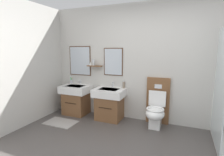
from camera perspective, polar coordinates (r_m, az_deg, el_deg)
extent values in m
cube|color=beige|center=(3.93, 11.99, 4.60)|extent=(4.85, 0.12, 2.57)
cube|color=#4C301E|center=(4.52, -10.28, 5.47)|extent=(0.60, 0.02, 0.72)
cube|color=silver|center=(4.51, -10.35, 5.47)|extent=(0.56, 0.01, 0.68)
cube|color=#4C301E|center=(4.10, 0.41, 5.24)|extent=(0.47, 0.02, 0.64)
cube|color=silver|center=(4.09, 0.36, 5.23)|extent=(0.43, 0.01, 0.60)
cube|color=brown|center=(4.23, -5.64, 3.91)|extent=(0.36, 0.14, 0.02)
cone|color=white|center=(4.29, -6.93, 4.68)|extent=(0.07, 0.07, 0.08)
cylinder|color=silver|center=(4.23, -6.01, 5.05)|extent=(0.06, 0.06, 0.14)
cube|color=#9E9993|center=(4.15, -16.23, -13.62)|extent=(0.68, 0.44, 0.01)
cube|color=brown|center=(4.52, -11.44, -7.93)|extent=(0.56, 0.48, 0.54)
cube|color=#342214|center=(4.31, -13.30, -7.96)|extent=(0.31, 0.01, 0.02)
cube|color=white|center=(4.43, -11.58, -3.53)|extent=(0.68, 0.54, 0.17)
cube|color=silver|center=(4.39, -11.83, -2.69)|extent=(0.42, 0.30, 0.03)
cylinder|color=silver|center=(4.58, -10.11, -1.24)|extent=(0.03, 0.03, 0.11)
cylinder|color=silver|center=(4.53, -10.50, -0.76)|extent=(0.02, 0.11, 0.02)
cube|color=brown|center=(4.11, -0.80, -9.53)|extent=(0.56, 0.48, 0.54)
cube|color=#342214|center=(3.87, -2.27, -9.71)|extent=(0.31, 0.01, 0.02)
cube|color=white|center=(4.01, -0.81, -4.71)|extent=(0.68, 0.54, 0.17)
cube|color=silver|center=(3.96, -0.99, -3.80)|extent=(0.42, 0.30, 0.03)
cylinder|color=silver|center=(4.17, 0.38, -2.14)|extent=(0.03, 0.03, 0.11)
cylinder|color=silver|center=(4.11, 0.09, -1.63)|extent=(0.02, 0.11, 0.02)
cube|color=brown|center=(3.97, 14.61, -7.03)|extent=(0.48, 0.10, 1.00)
cube|color=silver|center=(3.84, 14.69, -2.65)|extent=(0.15, 0.01, 0.09)
cube|color=white|center=(3.83, 13.83, -12.85)|extent=(0.22, 0.30, 0.34)
ellipsoid|color=white|center=(3.70, 13.72, -11.14)|extent=(0.37, 0.46, 0.24)
torus|color=white|center=(3.67, 13.78, -9.75)|extent=(0.35, 0.35, 0.04)
cube|color=white|center=(3.83, 14.39, -6.45)|extent=(0.35, 0.03, 0.33)
cylinder|color=silver|center=(4.70, -12.99, -1.16)|extent=(0.07, 0.07, 0.09)
cylinder|color=#33B266|center=(4.68, -12.87, -0.61)|extent=(0.02, 0.02, 0.15)
cube|color=white|center=(4.67, -13.01, 0.30)|extent=(0.01, 0.02, 0.03)
cylinder|color=yellow|center=(4.71, -12.86, -0.53)|extent=(0.03, 0.01, 0.16)
cube|color=white|center=(4.69, -12.79, 0.40)|extent=(0.02, 0.02, 0.03)
cylinder|color=#33B266|center=(4.70, -13.20, -0.50)|extent=(0.03, 0.02, 0.16)
cube|color=white|center=(4.70, -13.31, 0.49)|extent=(0.02, 0.02, 0.03)
cylinder|color=white|center=(4.68, -13.09, -0.54)|extent=(0.01, 0.01, 0.16)
cube|color=white|center=(4.67, -13.13, 0.46)|extent=(0.01, 0.02, 0.03)
cylinder|color=gray|center=(4.06, 3.83, -2.24)|extent=(0.06, 0.06, 0.14)
cylinder|color=silver|center=(4.04, 3.85, -0.98)|extent=(0.02, 0.02, 0.04)
cube|color=silver|center=(3.33, 31.50, -2.39)|extent=(0.02, 1.01, 1.90)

